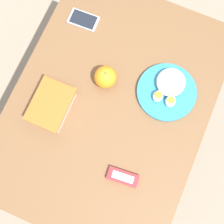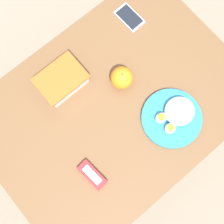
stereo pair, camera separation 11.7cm
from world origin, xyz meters
name	(u,v)px [view 1 (the left image)]	position (x,y,z in m)	size (l,w,h in m)	color
ground_plane	(111,134)	(0.00, 0.00, 0.00)	(10.00, 10.00, 0.00)	gray
table	(110,112)	(0.00, 0.00, 0.64)	(1.02, 0.75, 0.77)	brown
food_container	(52,106)	(-0.10, 0.20, 0.80)	(0.18, 0.14, 0.07)	white
orange_fruit	(105,77)	(0.09, 0.06, 0.81)	(0.09, 0.09, 0.09)	orange
rice_plate	(168,89)	(0.14, -0.18, 0.79)	(0.23, 0.23, 0.06)	teal
candy_bar	(123,177)	(-0.23, -0.15, 0.78)	(0.06, 0.12, 0.02)	#B7282D
cell_phone	(83,20)	(0.29, 0.24, 0.77)	(0.08, 0.12, 0.01)	#ADADB2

